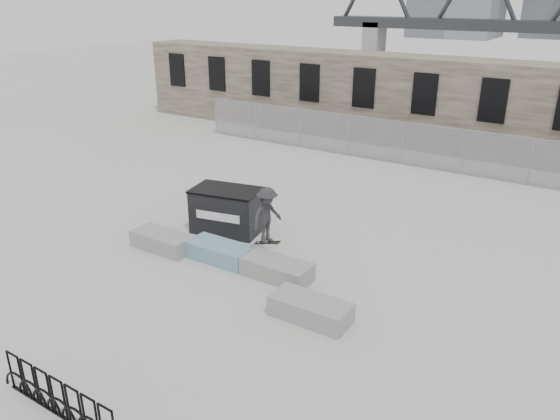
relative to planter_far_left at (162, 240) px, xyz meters
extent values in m
plane|color=#B1B2AC|center=(3.01, 0.10, -0.29)|extent=(120.00, 120.00, 0.00)
cube|color=brown|center=(3.01, 16.35, 1.96)|extent=(36.00, 2.50, 4.50)
cube|color=black|center=(-12.99, 15.08, 2.61)|extent=(1.20, 0.12, 2.00)
cube|color=black|center=(-9.79, 15.08, 2.61)|extent=(1.20, 0.12, 2.00)
cube|color=black|center=(-6.59, 15.08, 2.61)|extent=(1.20, 0.12, 2.00)
cube|color=black|center=(-3.39, 15.08, 2.61)|extent=(1.20, 0.12, 2.00)
cube|color=black|center=(-0.19, 15.08, 2.61)|extent=(1.20, 0.12, 2.00)
cube|color=black|center=(3.01, 15.08, 2.61)|extent=(1.20, 0.12, 2.00)
cube|color=black|center=(6.21, 15.08, 2.61)|extent=(1.20, 0.12, 2.00)
cylinder|color=gray|center=(-7.99, 12.60, 0.71)|extent=(0.06, 0.06, 2.00)
cylinder|color=gray|center=(-5.24, 12.60, 0.71)|extent=(0.06, 0.06, 2.00)
cylinder|color=gray|center=(-2.49, 12.60, 0.71)|extent=(0.06, 0.06, 2.00)
cylinder|color=gray|center=(0.26, 12.60, 0.71)|extent=(0.06, 0.06, 2.00)
cylinder|color=gray|center=(3.01, 12.60, 0.71)|extent=(0.06, 0.06, 2.00)
cylinder|color=gray|center=(5.76, 12.60, 0.71)|extent=(0.06, 0.06, 2.00)
cylinder|color=gray|center=(8.51, 12.60, 0.71)|extent=(0.06, 0.06, 2.00)
cube|color=#99999E|center=(3.01, 12.60, 0.71)|extent=(22.00, 0.02, 2.00)
cylinder|color=gray|center=(3.01, 12.60, 1.71)|extent=(22.00, 0.04, 0.04)
cube|color=#959593|center=(0.00, 0.00, -0.02)|extent=(2.00, 0.90, 0.53)
cube|color=#2D471E|center=(0.00, 0.00, 0.18)|extent=(1.76, 0.66, 0.10)
cube|color=teal|center=(2.00, 0.36, -0.02)|extent=(2.00, 0.90, 0.53)
cube|color=#2D471E|center=(2.00, 0.36, 0.18)|extent=(1.76, 0.66, 0.10)
cube|color=#959593|center=(4.02, 0.37, -0.02)|extent=(2.00, 0.90, 0.53)
cube|color=#2D471E|center=(4.02, 0.37, 0.18)|extent=(1.76, 0.66, 0.10)
cube|color=#959593|center=(5.85, -0.93, -0.02)|extent=(2.00, 0.90, 0.53)
cube|color=#2D471E|center=(5.85, -0.93, 0.18)|extent=(1.76, 0.66, 0.10)
cube|color=black|center=(0.86, 2.20, 0.43)|extent=(2.43, 1.74, 1.43)
cube|color=black|center=(0.86, 2.20, 1.17)|extent=(2.49, 1.81, 0.07)
cube|color=white|center=(1.00, 1.53, 0.49)|extent=(1.52, 0.33, 0.28)
cube|color=black|center=(3.55, -6.41, -0.27)|extent=(3.15, 0.08, 0.04)
torus|color=black|center=(2.20, -6.40, 0.16)|extent=(0.89, 0.06, 0.89)
torus|color=black|center=(2.65, -6.40, 0.16)|extent=(0.89, 0.06, 0.89)
torus|color=black|center=(3.10, -6.40, 0.16)|extent=(0.89, 0.06, 0.89)
torus|color=black|center=(3.55, -6.41, 0.16)|extent=(0.89, 0.06, 0.89)
torus|color=black|center=(4.00, -6.41, 0.16)|extent=(0.89, 0.06, 0.89)
torus|color=black|center=(4.45, -6.41, 0.16)|extent=(0.89, 0.06, 0.89)
cube|color=gray|center=(-16.99, 55.10, 1.71)|extent=(2.00, 3.00, 4.00)
imported|color=#2A2A2C|center=(3.28, 1.00, 1.23)|extent=(0.78, 1.17, 1.68)
cube|color=black|center=(3.28, 1.00, 0.36)|extent=(0.81, 0.31, 0.19)
cylinder|color=beige|center=(3.00, 0.93, 0.31)|extent=(0.06, 0.03, 0.06)
cylinder|color=beige|center=(3.00, 1.07, 0.31)|extent=(0.06, 0.03, 0.06)
cylinder|color=beige|center=(3.56, 0.93, 0.31)|extent=(0.06, 0.03, 0.06)
cylinder|color=beige|center=(3.56, 1.07, 0.31)|extent=(0.06, 0.03, 0.06)
camera|label=1|loc=(11.43, -11.02, 7.24)|focal=35.00mm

